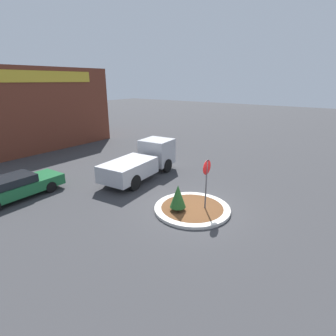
# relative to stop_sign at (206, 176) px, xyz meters

# --- Properties ---
(ground_plane) EXTENTS (120.00, 120.00, 0.00)m
(ground_plane) POSITION_rel_stop_sign_xyz_m (-0.30, 0.54, -1.78)
(ground_plane) COLOR #38383A
(traffic_island) EXTENTS (3.67, 3.67, 0.15)m
(traffic_island) POSITION_rel_stop_sign_xyz_m (-0.30, 0.54, -1.71)
(traffic_island) COLOR beige
(traffic_island) RESTS_ON ground_plane
(stop_sign) EXTENTS (0.69, 0.07, 2.58)m
(stop_sign) POSITION_rel_stop_sign_xyz_m (0.00, 0.00, 0.00)
(stop_sign) COLOR #4C4C51
(stop_sign) RESTS_ON ground_plane
(island_shrub) EXTENTS (0.75, 0.75, 1.28)m
(island_shrub) POSITION_rel_stop_sign_xyz_m (-0.96, 0.94, -0.91)
(island_shrub) COLOR brown
(island_shrub) RESTS_ON traffic_island
(utility_truck) EXTENTS (6.02, 2.56, 2.14)m
(utility_truck) POSITION_rel_stop_sign_xyz_m (1.88, 5.59, -0.73)
(utility_truck) COLOR #B2B2B7
(utility_truck) RESTS_ON ground_plane
(storefront_building) EXTENTS (13.93, 6.07, 7.10)m
(storefront_building) POSITION_rel_stop_sign_xyz_m (1.77, 19.39, 1.78)
(storefront_building) COLOR brown
(storefront_building) RESTS_ON ground_plane
(parked_sedan_green) EXTENTS (4.84, 1.87, 1.26)m
(parked_sedan_green) POSITION_rel_stop_sign_xyz_m (-4.68, 8.82, -1.13)
(parked_sedan_green) COLOR #1E6638
(parked_sedan_green) RESTS_ON ground_plane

